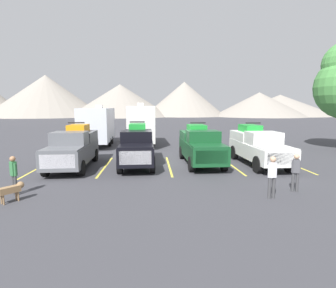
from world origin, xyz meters
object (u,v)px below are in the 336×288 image
at_px(pickup_truck_a, 74,147).
at_px(person_c, 296,170).
at_px(pickup_truck_b, 137,145).
at_px(pickup_truck_c, 200,145).
at_px(pickup_truck_d, 257,145).
at_px(person_b, 272,174).
at_px(person_a, 14,173).
at_px(dog, 12,189).
at_px(camper_trailer_a, 98,124).
at_px(camper_trailer_b, 141,123).

bearing_deg(pickup_truck_a, person_c, -26.92).
xyz_separation_m(pickup_truck_b, pickup_truck_c, (3.95, 0.09, -0.04)).
relative_size(pickup_truck_d, person_b, 3.45).
height_order(person_a, person_c, person_c).
height_order(person_a, dog, person_a).
bearing_deg(camper_trailer_a, pickup_truck_b, -64.90).
bearing_deg(pickup_truck_c, person_b, -76.34).
bearing_deg(person_b, camper_trailer_b, 110.79).
height_order(camper_trailer_a, person_b, camper_trailer_a).
distance_m(camper_trailer_b, person_a, 14.69).
xyz_separation_m(pickup_truck_b, person_c, (6.93, -5.79, -0.29)).
height_order(person_c, dog, person_c).
height_order(camper_trailer_b, person_b, camper_trailer_b).
distance_m(person_c, dog, 11.31).
bearing_deg(person_a, camper_trailer_b, 71.87).
relative_size(camper_trailer_a, person_c, 5.19).
height_order(pickup_truck_d, person_c, pickup_truck_d).
bearing_deg(pickup_truck_c, camper_trailer_a, 132.95).
relative_size(pickup_truck_a, camper_trailer_b, 0.77).
bearing_deg(person_c, dog, -177.31).
xyz_separation_m(camper_trailer_a, dog, (-0.27, -15.04, -1.49)).
xyz_separation_m(pickup_truck_a, camper_trailer_b, (3.62, 8.77, 0.88)).
relative_size(camper_trailer_a, person_a, 5.23).
bearing_deg(camper_trailer_a, pickup_truck_a, -87.80).
bearing_deg(person_b, pickup_truck_c, 103.66).
distance_m(pickup_truck_c, dog, 10.51).
bearing_deg(camper_trailer_b, pickup_truck_b, -89.23).
xyz_separation_m(pickup_truck_d, camper_trailer_b, (-7.58, 8.72, 0.89)).
bearing_deg(dog, person_c, 2.69).
xyz_separation_m(pickup_truck_c, person_a, (-8.62, -5.61, -0.26)).
distance_m(pickup_truck_a, person_b, 11.17).
bearing_deg(pickup_truck_d, person_c, -95.63).
distance_m(pickup_truck_b, camper_trailer_a, 9.66).
relative_size(pickup_truck_c, camper_trailer_b, 0.76).
distance_m(person_b, person_c, 1.57).
relative_size(camper_trailer_a, person_b, 5.01).
bearing_deg(dog, pickup_truck_c, 37.65).
bearing_deg(camper_trailer_a, dog, -91.03).
xyz_separation_m(pickup_truck_c, dog, (-8.31, -6.41, -0.69)).
distance_m(pickup_truck_b, pickup_truck_c, 3.95).
height_order(camper_trailer_a, dog, camper_trailer_a).
height_order(camper_trailer_a, person_c, camper_trailer_a).
relative_size(pickup_truck_c, person_a, 3.51).
height_order(camper_trailer_a, person_a, camper_trailer_a).
xyz_separation_m(camper_trailer_a, camper_trailer_b, (3.97, -0.32, 0.10)).
height_order(pickup_truck_d, person_a, pickup_truck_d).
relative_size(camper_trailer_b, person_a, 4.62).
height_order(pickup_truck_d, person_b, pickup_truck_d).
bearing_deg(person_b, dog, 178.65).
distance_m(pickup_truck_c, pickup_truck_d, 3.55).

